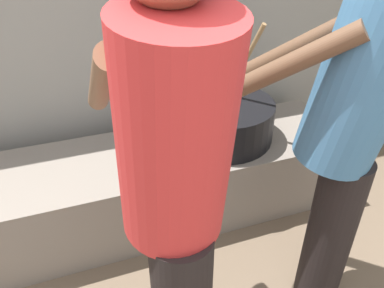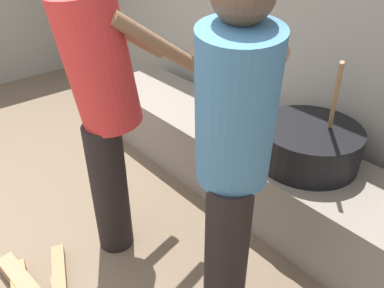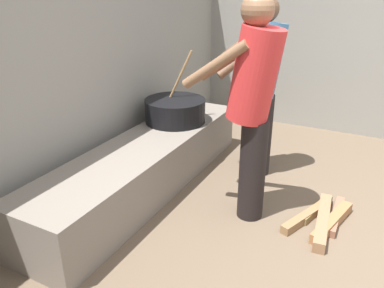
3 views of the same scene
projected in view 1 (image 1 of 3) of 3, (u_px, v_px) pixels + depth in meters
name	position (u px, v px, depth m)	size (l,w,h in m)	color
block_enclosure_rear	(33.00, 44.00, 2.09)	(5.62, 0.20, 1.91)	gray
hearth_ledge	(129.00, 190.00, 2.18)	(2.58, 0.60, 0.44)	slate
cooking_pot_main	(222.00, 120.00, 2.19)	(0.59, 0.59, 0.68)	black
cook_in_red_shirt	(176.00, 190.00, 1.05)	(0.34, 0.68, 1.65)	black
cook_in_blue_shirt	(349.00, 127.00, 1.40)	(0.69, 0.70, 1.61)	black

